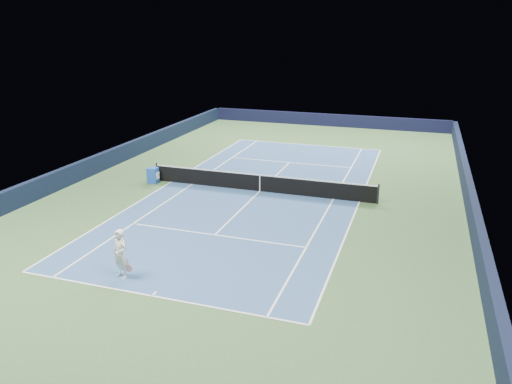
% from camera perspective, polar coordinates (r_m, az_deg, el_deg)
% --- Properties ---
extents(ground, '(40.00, 40.00, 0.00)m').
position_cam_1_polar(ground, '(27.70, 0.44, 0.08)').
color(ground, '#33542D').
rests_on(ground, ground).
extents(wall_far, '(22.00, 0.35, 1.10)m').
position_cam_1_polar(wall_far, '(46.27, 8.16, 8.16)').
color(wall_far, black).
rests_on(wall_far, ground).
extents(wall_right, '(0.35, 40.00, 1.10)m').
position_cam_1_polar(wall_right, '(26.44, 23.35, -1.16)').
color(wall_right, black).
rests_on(wall_right, ground).
extents(wall_left, '(0.35, 40.00, 1.10)m').
position_cam_1_polar(wall_left, '(32.42, -18.09, 2.93)').
color(wall_left, '#101932').
rests_on(wall_left, ground).
extents(court_surface, '(10.97, 23.77, 0.01)m').
position_cam_1_polar(court_surface, '(27.70, 0.44, 0.09)').
color(court_surface, '#2C4E7D').
rests_on(court_surface, ground).
extents(baseline_far, '(10.97, 0.08, 0.00)m').
position_cam_1_polar(baseline_far, '(38.75, 5.93, 5.40)').
color(baseline_far, white).
rests_on(baseline_far, ground).
extents(baseline_near, '(10.97, 0.08, 0.00)m').
position_cam_1_polar(baseline_near, '(17.74, -11.82, -11.54)').
color(baseline_near, white).
rests_on(baseline_near, ground).
extents(sideline_doubles_right, '(0.08, 23.77, 0.00)m').
position_cam_1_polar(sideline_doubles_right, '(26.61, 11.74, -1.09)').
color(sideline_doubles_right, white).
rests_on(sideline_doubles_right, ground).
extents(sideline_doubles_left, '(0.08, 23.77, 0.00)m').
position_cam_1_polar(sideline_doubles_left, '(29.77, -9.65, 1.16)').
color(sideline_doubles_left, white).
rests_on(sideline_doubles_left, ground).
extents(sideline_singles_right, '(0.08, 23.77, 0.00)m').
position_cam_1_polar(sideline_singles_right, '(26.78, 8.84, -0.79)').
color(sideline_singles_right, white).
rests_on(sideline_singles_right, ground).
extents(sideline_singles_left, '(0.08, 23.77, 0.00)m').
position_cam_1_polar(sideline_singles_left, '(29.17, -7.27, 0.91)').
color(sideline_singles_left, white).
rests_on(sideline_singles_left, ground).
extents(service_line_far, '(8.23, 0.08, 0.00)m').
position_cam_1_polar(service_line_far, '(33.58, 3.84, 3.39)').
color(service_line_far, white).
rests_on(service_line_far, ground).
extents(service_line_near, '(8.23, 0.08, 0.00)m').
position_cam_1_polar(service_line_near, '(22.10, -4.74, -4.90)').
color(service_line_near, white).
rests_on(service_line_near, ground).
extents(center_service_line, '(0.08, 12.80, 0.00)m').
position_cam_1_polar(center_service_line, '(27.70, 0.44, 0.10)').
color(center_service_line, white).
rests_on(center_service_line, ground).
extents(center_mark_far, '(0.08, 0.30, 0.00)m').
position_cam_1_polar(center_mark_far, '(38.61, 5.88, 5.35)').
color(center_mark_far, white).
rests_on(center_mark_far, ground).
extents(center_mark_near, '(0.08, 0.30, 0.00)m').
position_cam_1_polar(center_mark_near, '(17.85, -11.57, -11.32)').
color(center_mark_near, white).
rests_on(center_mark_near, ground).
extents(tennis_net, '(12.90, 0.10, 1.07)m').
position_cam_1_polar(tennis_net, '(27.54, 0.44, 1.08)').
color(tennis_net, black).
rests_on(tennis_net, ground).
extents(sponsor_cube, '(0.61, 0.53, 0.91)m').
position_cam_1_polar(sponsor_cube, '(29.66, -11.70, 1.87)').
color(sponsor_cube, '#1D4EB0').
rests_on(sponsor_cube, ground).
extents(tennis_player, '(0.88, 1.36, 1.86)m').
position_cam_1_polar(tennis_player, '(18.78, -15.23, -6.87)').
color(tennis_player, white).
rests_on(tennis_player, ground).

